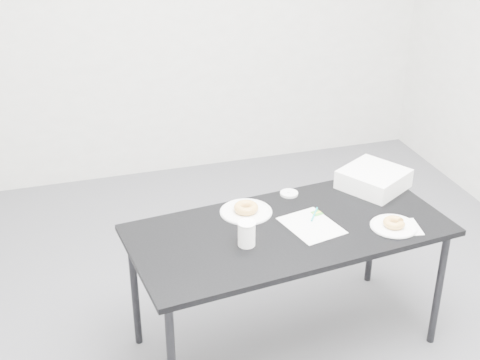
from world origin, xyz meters
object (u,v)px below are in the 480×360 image
object	(u,v)px
donut_near	(394,223)
bakery_box	(374,179)
plate_far	(246,212)
coffee_cup	(247,234)
table	(289,237)
pen	(314,214)
plate_near	(394,226)
scorecard	(311,225)
donut_far	(246,208)

from	to	relation	value
donut_near	bakery_box	world-z (taller)	bakery_box
plate_far	coffee_cup	bearing A→B (deg)	-106.99
table	pen	distance (m)	0.18
table	plate_near	size ratio (longest dim) A/B	7.09
plate_far	bakery_box	size ratio (longest dim) A/B	0.87
table	donut_near	bearing A→B (deg)	-23.06
plate_far	coffee_cup	size ratio (longest dim) A/B	2.17
plate_near	table	bearing A→B (deg)	163.24
scorecard	coffee_cup	xyz separation A→B (m)	(-0.35, -0.07, 0.06)
pen	plate_near	xyz separation A→B (m)	(0.32, -0.21, -0.00)
plate_far	plate_near	bearing A→B (deg)	-28.61
pen	plate_near	bearing A→B (deg)	-89.90
scorecard	coffee_cup	bearing A→B (deg)	178.99
plate_near	donut_near	world-z (taller)	donut_near
donut_near	coffee_cup	xyz separation A→B (m)	(-0.71, 0.06, 0.03)
table	pen	world-z (taller)	pen
donut_near	bakery_box	distance (m)	0.41
bakery_box	donut_near	bearing A→B (deg)	-133.92
donut_far	plate_near	bearing A→B (deg)	-28.61
plate_near	donut_near	size ratio (longest dim) A/B	2.13
table	bakery_box	world-z (taller)	bakery_box
pen	donut_near	bearing A→B (deg)	-89.90
donut_near	coffee_cup	distance (m)	0.71
donut_far	table	bearing A→B (deg)	-52.57
plate_near	coffee_cup	distance (m)	0.72
plate_near	coffee_cup	xyz separation A→B (m)	(-0.71, 0.06, 0.05)
table	donut_far	bearing A→B (deg)	121.13
plate_near	donut_far	size ratio (longest dim) A/B	1.84
pen	coffee_cup	distance (m)	0.43
plate_far	bakery_box	bearing A→B (deg)	4.75
plate_near	bakery_box	xyz separation A→B (m)	(0.10, 0.40, 0.04)
table	coffee_cup	bearing A→B (deg)	-166.69
donut_near	coffee_cup	bearing A→B (deg)	175.37
plate_near	plate_far	xyz separation A→B (m)	(-0.63, 0.34, -0.00)
plate_near	donut_far	bearing A→B (deg)	151.39
scorecard	coffee_cup	world-z (taller)	coffee_cup
pen	donut_far	bearing A→B (deg)	102.23
table	plate_near	world-z (taller)	plate_near
pen	coffee_cup	world-z (taller)	coffee_cup
pen	donut_near	xyz separation A→B (m)	(0.32, -0.21, 0.02)
donut_far	coffee_cup	xyz separation A→B (m)	(-0.09, -0.28, 0.03)
plate_near	donut_near	bearing A→B (deg)	0.00
donut_far	coffee_cup	world-z (taller)	coffee_cup
scorecard	plate_near	bearing A→B (deg)	-31.99
plate_near	donut_far	distance (m)	0.71
plate_far	donut_far	xyz separation A→B (m)	(0.00, 0.00, 0.02)
table	donut_near	world-z (taller)	donut_near
donut_near	plate_far	xyz separation A→B (m)	(-0.63, 0.34, -0.02)
table	pen	xyz separation A→B (m)	(0.16, 0.07, 0.06)
coffee_cup	pen	bearing A→B (deg)	21.62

